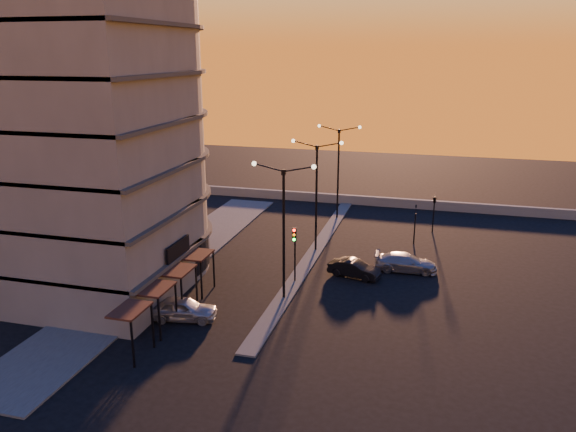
% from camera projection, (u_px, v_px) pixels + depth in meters
% --- Properties ---
extents(ground, '(120.00, 120.00, 0.00)m').
position_uv_depth(ground, '(284.00, 298.00, 38.72)').
color(ground, black).
rests_on(ground, ground).
extents(sidewalk_west, '(5.00, 40.00, 0.12)m').
position_uv_depth(sidewalk_west, '(172.00, 263.00, 45.07)').
color(sidewalk_west, '#464644').
rests_on(sidewalk_west, ground).
extents(median, '(1.20, 36.00, 0.12)m').
position_uv_depth(median, '(316.00, 250.00, 47.96)').
color(median, '#464644').
rests_on(median, ground).
extents(parapet, '(44.00, 0.50, 1.00)m').
position_uv_depth(parapet, '(365.00, 200.00, 62.13)').
color(parapet, slate).
rests_on(parapet, ground).
extents(building, '(14.35, 17.08, 25.00)m').
position_uv_depth(building, '(90.00, 118.00, 38.93)').
color(building, slate).
rests_on(building, ground).
extents(streetlamp_near, '(4.32, 0.32, 9.51)m').
position_uv_depth(streetlamp_near, '(284.00, 221.00, 37.14)').
color(streetlamp_near, black).
rests_on(streetlamp_near, ground).
extents(streetlamp_mid, '(4.32, 0.32, 9.51)m').
position_uv_depth(streetlamp_mid, '(316.00, 187.00, 46.39)').
color(streetlamp_mid, black).
rests_on(streetlamp_mid, ground).
extents(streetlamp_far, '(4.32, 0.32, 9.51)m').
position_uv_depth(streetlamp_far, '(338.00, 164.00, 55.64)').
color(streetlamp_far, black).
rests_on(streetlamp_far, ground).
extents(traffic_light_main, '(0.28, 0.44, 4.25)m').
position_uv_depth(traffic_light_main, '(295.00, 246.00, 40.56)').
color(traffic_light_main, black).
rests_on(traffic_light_main, ground).
extents(signal_east_a, '(0.13, 0.16, 3.60)m').
position_uv_depth(signal_east_a, '(415.00, 223.00, 49.10)').
color(signal_east_a, black).
rests_on(signal_east_a, ground).
extents(signal_east_b, '(0.42, 1.99, 3.60)m').
position_uv_depth(signal_east_b, '(435.00, 200.00, 52.09)').
color(signal_east_b, black).
rests_on(signal_east_b, ground).
extents(car_hatchback, '(4.57, 2.48, 1.47)m').
position_uv_depth(car_hatchback, '(183.00, 309.00, 35.50)').
color(car_hatchback, '#A9AAB1').
rests_on(car_hatchback, ground).
extents(car_sedan, '(4.16, 2.24, 1.30)m').
position_uv_depth(car_sedan, '(354.00, 269.00, 42.27)').
color(car_sedan, black).
rests_on(car_sedan, ground).
extents(car_wagon, '(4.87, 2.17, 1.39)m').
position_uv_depth(car_wagon, '(406.00, 263.00, 43.38)').
color(car_wagon, '#93949A').
rests_on(car_wagon, ground).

